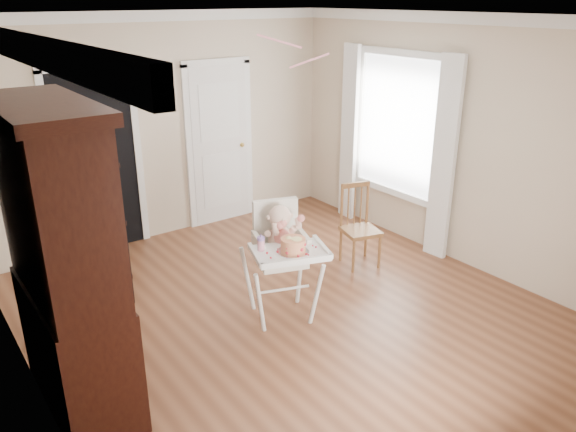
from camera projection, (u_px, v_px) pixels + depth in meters
floor at (289, 311)px, 5.44m from camera, size 5.00×5.00×0.00m
ceiling at (289, 16)px, 4.45m from camera, size 5.00×5.00×0.00m
wall_back at (167, 128)px, 6.82m from camera, size 4.50×0.00×4.50m
wall_left at (15, 239)px, 3.71m from camera, size 0.00×5.00×5.00m
wall_right at (453, 142)px, 6.18m from camera, size 0.00×5.00×5.00m
crown_molding at (289, 24)px, 4.47m from camera, size 4.50×5.00×0.12m
doorway at (97, 159)px, 6.40m from camera, size 1.06×0.05×2.22m
closet_door at (220, 146)px, 7.31m from camera, size 0.96×0.09×2.13m
window_right at (395, 135)px, 6.77m from camera, size 0.13×1.84×2.30m
high_chair at (281, 249)px, 5.10m from camera, size 0.87×0.97×1.14m
baby at (280, 232)px, 5.07m from camera, size 0.31×0.30×0.49m
cake at (293, 245)px, 4.81m from camera, size 0.28×0.28×0.13m
sippy_cup at (261, 243)px, 4.84m from camera, size 0.07×0.07×0.16m
china_cabinet at (66, 265)px, 3.85m from camera, size 0.59×1.33×2.25m
dining_chair at (360, 228)px, 6.27m from camera, size 0.46×0.46×0.92m
streamer at (279, 41)px, 5.96m from camera, size 0.37×0.36×0.15m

